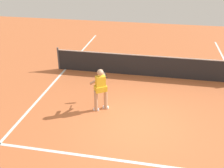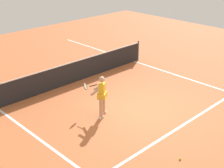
% 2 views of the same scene
% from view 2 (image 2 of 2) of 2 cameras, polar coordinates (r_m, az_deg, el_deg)
% --- Properties ---
extents(ground_plane, '(27.74, 27.74, 0.00)m').
position_cam_2_polar(ground_plane, '(12.24, 4.95, -4.50)').
color(ground_plane, '#C66638').
extents(service_line_marking, '(7.71, 0.10, 0.01)m').
position_cam_2_polar(service_line_marking, '(11.31, 11.92, -7.52)').
color(service_line_marking, white).
rests_on(service_line_marking, ground).
extents(sideline_left_marking, '(0.10, 19.34, 0.01)m').
position_cam_2_polar(sideline_left_marking, '(10.06, -10.00, -11.69)').
color(sideline_left_marking, white).
rests_on(sideline_left_marking, ground).
extents(sideline_right_marking, '(0.10, 19.34, 0.01)m').
position_cam_2_polar(sideline_right_marking, '(15.11, 14.63, 0.47)').
color(sideline_right_marking, white).
rests_on(sideline_right_marking, ground).
extents(court_net, '(8.39, 0.08, 1.07)m').
position_cam_2_polar(court_net, '(14.55, -6.27, 2.33)').
color(court_net, '#4C4C51').
rests_on(court_net, ground).
extents(tennis_player, '(0.69, 1.14, 1.55)m').
position_cam_2_polar(tennis_player, '(11.39, -1.90, -1.91)').
color(tennis_player, tan).
rests_on(tennis_player, ground).
extents(tennis_ball_far, '(0.07, 0.07, 0.07)m').
position_cam_2_polar(tennis_ball_far, '(9.77, 12.00, -12.86)').
color(tennis_ball_far, '#D1E533').
rests_on(tennis_ball_far, ground).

